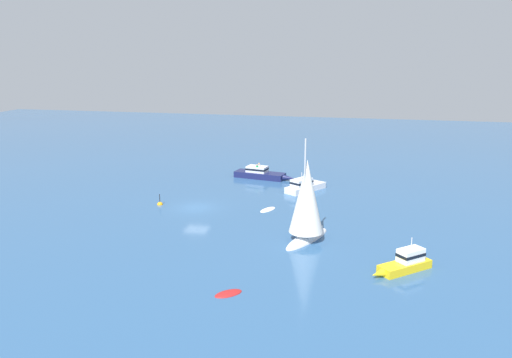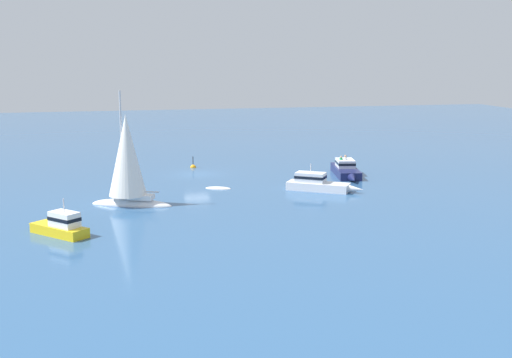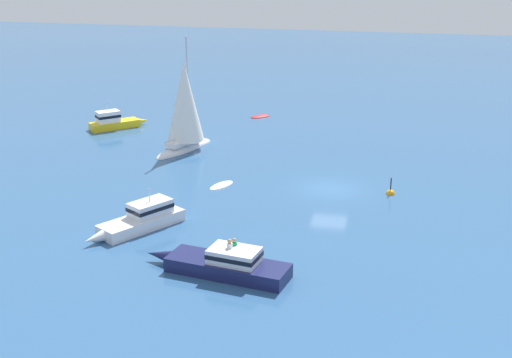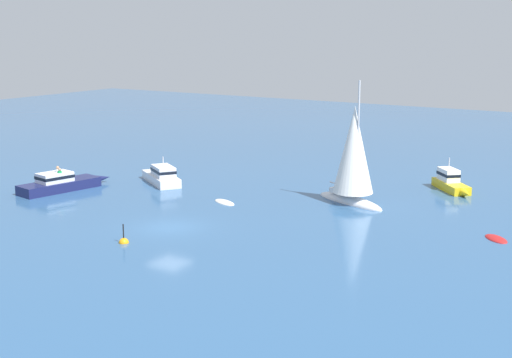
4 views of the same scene
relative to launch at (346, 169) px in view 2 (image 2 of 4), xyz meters
The scene contains 7 objects.
ground_plane 15.09m from the launch, 164.27° to the left, with size 160.00×160.00×0.00m, color #2D5684.
launch is the anchor object (origin of this frame).
tender 14.12m from the launch, 165.13° to the right, with size 2.57×1.87×0.32m.
cabin_cruiser 8.28m from the launch, 128.01° to the right, with size 6.42×4.86×2.39m.
launch_1 31.73m from the launch, 147.65° to the right, with size 4.49×4.79×2.59m.
yacht 23.68m from the launch, 158.27° to the right, with size 6.82×4.14×9.77m.
channel_buoy 16.55m from the launch, 149.87° to the left, with size 0.62×0.62×1.51m.
Camera 2 is at (-9.30, -67.12, 12.13)m, focal length 47.42 mm.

